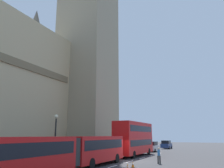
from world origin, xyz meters
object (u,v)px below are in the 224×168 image
at_px(street_lamp, 55,135).
at_px(pedestrian_near_cones, 159,155).
at_px(articulated_bus, 67,150).
at_px(double_decker_bus, 134,137).
at_px(sedan_trailing, 166,145).
at_px(sedan_lead, 152,147).
at_px(traffic_cone_middle, 133,164).
at_px(traffic_cone_west, 128,167).

relative_size(street_lamp, pedestrian_near_cones, 3.12).
height_order(articulated_bus, double_decker_bus, double_decker_bus).
height_order(articulated_bus, sedan_trailing, articulated_bus).
bearing_deg(sedan_lead, double_decker_bus, -178.75).
xyz_separation_m(double_decker_bus, pedestrian_near_cones, (-7.78, -5.64, -1.80)).
relative_size(double_decker_bus, traffic_cone_middle, 18.61).
relative_size(double_decker_bus, street_lamp, 2.05).
xyz_separation_m(double_decker_bus, street_lamp, (-12.77, 4.50, 0.35)).
bearing_deg(sedan_lead, articulated_bus, -179.52).
bearing_deg(articulated_bus, traffic_cone_middle, -39.48).
distance_m(double_decker_bus, traffic_cone_west, 14.58).
bearing_deg(traffic_cone_west, traffic_cone_middle, 7.28).
relative_size(articulated_bus, pedestrian_near_cones, 10.99).
bearing_deg(street_lamp, traffic_cone_middle, -82.81).
height_order(articulated_bus, street_lamp, street_lamp).
distance_m(traffic_cone_middle, street_lamp, 9.10).
xyz_separation_m(sedan_lead, sedan_trailing, (10.64, -0.34, 0.00)).
height_order(sedan_trailing, traffic_cone_middle, sedan_trailing).
relative_size(sedan_lead, pedestrian_near_cones, 2.60).
height_order(articulated_bus, traffic_cone_middle, articulated_bus).
height_order(sedan_lead, street_lamp, street_lamp).
relative_size(double_decker_bus, sedan_lead, 2.45).
bearing_deg(traffic_cone_middle, sedan_lead, 11.10).
bearing_deg(traffic_cone_middle, pedestrian_near_cones, -21.54).
xyz_separation_m(double_decker_bus, traffic_cone_west, (-13.70, -4.35, -2.43)).
relative_size(sedan_lead, traffic_cone_middle, 7.59).
xyz_separation_m(sedan_trailing, traffic_cone_middle, (-32.67, -3.99, -0.63)).
distance_m(sedan_lead, traffic_cone_west, 24.48).
xyz_separation_m(articulated_bus, sedan_lead, (27.00, 0.23, -0.83)).
height_order(articulated_bus, sedan_lead, articulated_bus).
xyz_separation_m(sedan_trailing, traffic_cone_west, (-34.68, -4.24, -0.63)).
height_order(double_decker_bus, sedan_trailing, double_decker_bus).
distance_m(sedan_trailing, street_lamp, 34.13).
bearing_deg(traffic_cone_middle, double_decker_bus, 19.31).
relative_size(double_decker_bus, pedestrian_near_cones, 6.39).
bearing_deg(traffic_cone_west, articulated_bus, 124.24).
bearing_deg(sedan_lead, sedan_trailing, -1.81).
bearing_deg(sedan_trailing, traffic_cone_middle, -173.04).
bearing_deg(sedan_lead, street_lamp, 169.51).
height_order(double_decker_bus, pedestrian_near_cones, double_decker_bus).
xyz_separation_m(articulated_bus, sedan_trailing, (37.64, -0.11, -0.83)).
bearing_deg(articulated_bus, double_decker_bus, 0.01).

